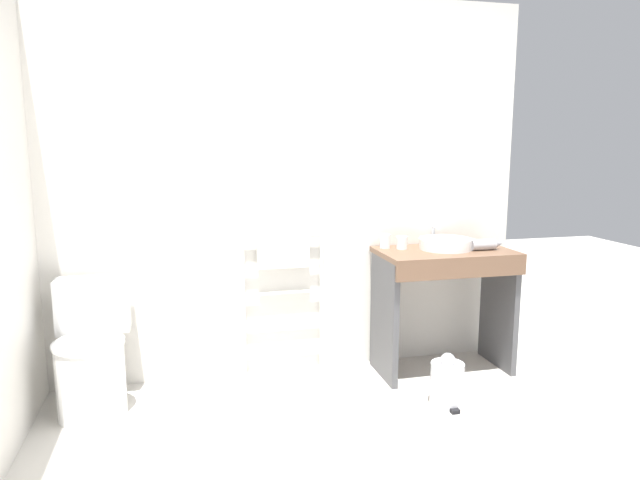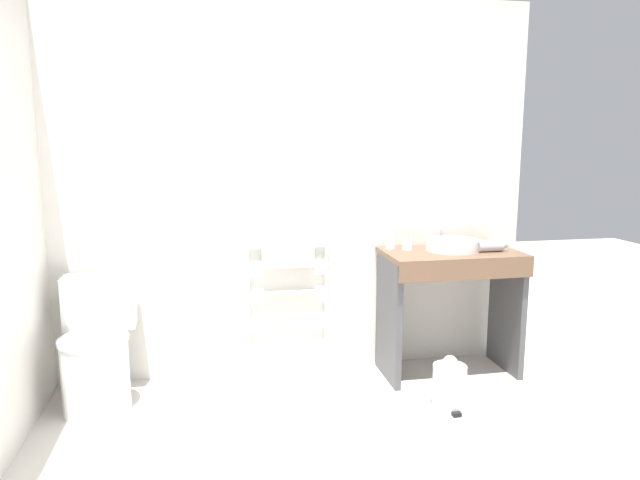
% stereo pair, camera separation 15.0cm
% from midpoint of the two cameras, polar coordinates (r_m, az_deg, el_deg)
% --- Properties ---
extents(wall_back, '(3.31, 0.12, 2.50)m').
position_cam_midpoint_polar(wall_back, '(3.84, -4.77, 5.11)').
color(wall_back, silver).
rests_on(wall_back, ground_plane).
extents(toilet, '(0.42, 0.53, 0.77)m').
position_cam_midpoint_polar(toilet, '(3.66, -23.00, -10.84)').
color(toilet, white).
rests_on(toilet, ground_plane).
extents(towel_radiator, '(0.56, 0.06, 0.98)m').
position_cam_midpoint_polar(towel_radiator, '(3.82, -4.83, -3.30)').
color(towel_radiator, white).
rests_on(towel_radiator, ground_plane).
extents(vanity_counter, '(0.89, 0.52, 0.85)m').
position_cam_midpoint_polar(vanity_counter, '(3.94, 11.28, -5.02)').
color(vanity_counter, brown).
rests_on(vanity_counter, ground_plane).
extents(sink_basin, '(0.35, 0.35, 0.07)m').
position_cam_midpoint_polar(sink_basin, '(3.91, 11.35, -0.34)').
color(sink_basin, white).
rests_on(sink_basin, vanity_counter).
extents(faucet, '(0.02, 0.10, 0.14)m').
position_cam_midpoint_polar(faucet, '(4.07, 10.30, 0.79)').
color(faucet, silver).
rests_on(faucet, vanity_counter).
extents(cup_near_wall, '(0.07, 0.07, 0.09)m').
position_cam_midpoint_polar(cup_near_wall, '(3.89, 5.42, -0.12)').
color(cup_near_wall, white).
rests_on(cup_near_wall, vanity_counter).
extents(cup_near_edge, '(0.07, 0.07, 0.09)m').
position_cam_midpoint_polar(cup_near_edge, '(3.87, 7.08, -0.27)').
color(cup_near_edge, white).
rests_on(cup_near_edge, vanity_counter).
extents(hair_dryer, '(0.23, 0.16, 0.07)m').
position_cam_midpoint_polar(hair_dryer, '(3.95, 15.04, -0.42)').
color(hair_dryer, '#B7B7BC').
rests_on(hair_dryer, vanity_counter).
extents(trash_bin, '(0.20, 0.23, 0.33)m').
position_cam_midpoint_polar(trash_bin, '(3.58, 11.38, -13.82)').
color(trash_bin, silver).
rests_on(trash_bin, ground_plane).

